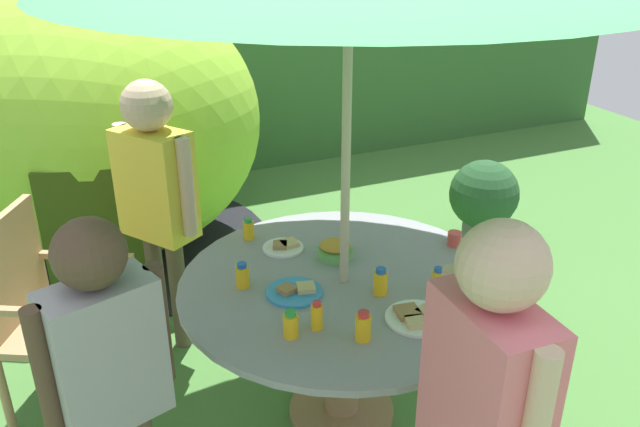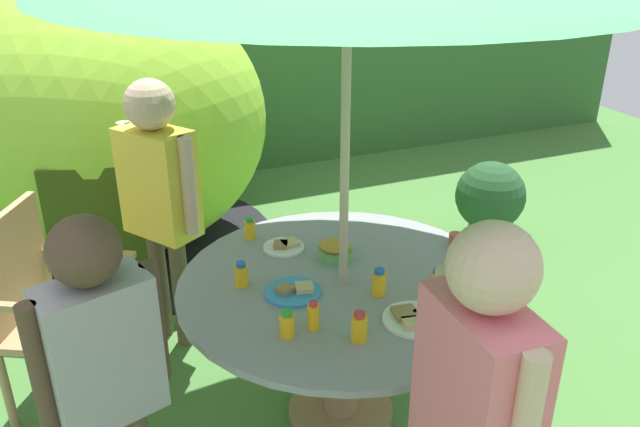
{
  "view_description": "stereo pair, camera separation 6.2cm",
  "coord_description": "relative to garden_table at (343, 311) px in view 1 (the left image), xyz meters",
  "views": [
    {
      "loc": [
        -1.04,
        -2.1,
        2.11
      ],
      "look_at": [
        -0.02,
        0.2,
        0.94
      ],
      "focal_mm": 36.44,
      "sensor_mm": 36.0,
      "label": 1
    },
    {
      "loc": [
        -0.98,
        -2.12,
        2.11
      ],
      "look_at": [
        -0.02,
        0.2,
        0.94
      ],
      "focal_mm": 36.44,
      "sensor_mm": 36.0,
      "label": 2
    }
  ],
  "objects": [
    {
      "name": "juice_bottle_center_back",
      "position": [
        -0.24,
        0.53,
        0.2
      ],
      "size": [
        0.05,
        0.05,
        0.1
      ],
      "color": "yellow",
      "rests_on": "garden_table"
    },
    {
      "name": "plate_far_right",
      "position": [
        -0.22,
        -0.01,
        0.16
      ],
      "size": [
        0.23,
        0.23,
        0.03
      ],
      "color": "#338CD8",
      "rests_on": "garden_table"
    },
    {
      "name": "juice_bottle_mid_left",
      "position": [
        -0.24,
        -0.27,
        0.2
      ],
      "size": [
        0.04,
        0.04,
        0.12
      ],
      "color": "yellow",
      "rests_on": "garden_table"
    },
    {
      "name": "child_in_grey_shirt",
      "position": [
        -0.98,
        -0.3,
        0.28
      ],
      "size": [
        0.43,
        0.28,
        1.31
      ],
      "rotation": [
        0.0,
        0.0,
        0.29
      ],
      "color": "brown",
      "rests_on": "ground_plane"
    },
    {
      "name": "juice_bottle_mid_right",
      "position": [
        -0.12,
        -0.4,
        0.2
      ],
      "size": [
        0.06,
        0.06,
        0.12
      ],
      "color": "yellow",
      "rests_on": "garden_table"
    },
    {
      "name": "cup_near",
      "position": [
        0.61,
        0.08,
        0.18
      ],
      "size": [
        0.07,
        0.07,
        0.07
      ],
      "primitive_type": "cylinder",
      "color": "#E04C47",
      "rests_on": "garden_table"
    },
    {
      "name": "plate_center_front",
      "position": [
        -0.13,
        0.37,
        0.16
      ],
      "size": [
        0.19,
        0.19,
        0.03
      ],
      "color": "white",
      "rests_on": "garden_table"
    },
    {
      "name": "snack_bowl",
      "position": [
        0.06,
        0.2,
        0.18
      ],
      "size": [
        0.16,
        0.16,
        0.08
      ],
      "color": "#66B259",
      "rests_on": "garden_table"
    },
    {
      "name": "hedge_backdrop",
      "position": [
        0.0,
        3.46,
        0.54
      ],
      "size": [
        9.0,
        0.7,
        2.2
      ],
      "primitive_type": "cube",
      "color": "#33602D",
      "rests_on": "ground_plane"
    },
    {
      "name": "garden_table",
      "position": [
        0.0,
        0.0,
        0.0
      ],
      "size": [
        1.38,
        1.38,
        0.71
      ],
      "color": "#93704C",
      "rests_on": "ground_plane"
    },
    {
      "name": "juice_bottle_near_left",
      "position": [
        0.31,
        -0.23,
        0.2
      ],
      "size": [
        0.05,
        0.05,
        0.11
      ],
      "color": "yellow",
      "rests_on": "garden_table"
    },
    {
      "name": "potted_plant",
      "position": [
        1.58,
        1.1,
        -0.2
      ],
      "size": [
        0.46,
        0.46,
        0.62
      ],
      "color": "#595960",
      "rests_on": "ground_plane"
    },
    {
      "name": "juice_bottle_back_edge",
      "position": [
        0.09,
        -0.15,
        0.2
      ],
      "size": [
        0.06,
        0.06,
        0.12
      ],
      "color": "yellow",
      "rests_on": "garden_table"
    },
    {
      "name": "plate_near_right",
      "position": [
        0.13,
        -0.37,
        0.16
      ],
      "size": [
        0.25,
        0.25,
        0.03
      ],
      "color": "white",
      "rests_on": "garden_table"
    },
    {
      "name": "juice_bottle_front_edge",
      "position": [
        -0.4,
        0.13,
        0.2
      ],
      "size": [
        0.06,
        0.06,
        0.11
      ],
      "color": "yellow",
      "rests_on": "garden_table"
    },
    {
      "name": "child_in_pink_shirt",
      "position": [
        -0.04,
        -0.98,
        0.35
      ],
      "size": [
        0.24,
        0.48,
        1.42
      ],
      "rotation": [
        0.0,
        0.0,
        1.53
      ],
      "color": "navy",
      "rests_on": "ground_plane"
    },
    {
      "name": "ground_plane",
      "position": [
        0.0,
        0.0,
        -0.57
      ],
      "size": [
        10.0,
        10.0,
        0.02
      ],
      "primitive_type": "cube",
      "color": "#477A38"
    },
    {
      "name": "dome_tent",
      "position": [
        -0.69,
        2.1,
        0.32
      ],
      "size": [
        2.44,
        2.44,
        1.78
      ],
      "rotation": [
        0.0,
        0.0,
        -0.23
      ],
      "color": "#8CC633",
      "rests_on": "ground_plane"
    },
    {
      "name": "juice_bottle_far_left",
      "position": [
        -0.35,
        -0.27,
        0.2
      ],
      "size": [
        0.06,
        0.06,
        0.11
      ],
      "color": "yellow",
      "rests_on": "garden_table"
    },
    {
      "name": "child_in_yellow_shirt",
      "position": [
        -0.59,
        0.88,
        0.35
      ],
      "size": [
        0.37,
        0.42,
        1.42
      ],
      "rotation": [
        0.0,
        0.0,
        -0.98
      ],
      "color": "brown",
      "rests_on": "ground_plane"
    },
    {
      "name": "wooden_chair",
      "position": [
        -1.17,
        0.62,
        -0.03
      ],
      "size": [
        0.67,
        0.68,
        0.95
      ],
      "rotation": [
        0.0,
        0.0,
        1.08
      ],
      "color": "tan",
      "rests_on": "ground_plane"
    }
  ]
}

